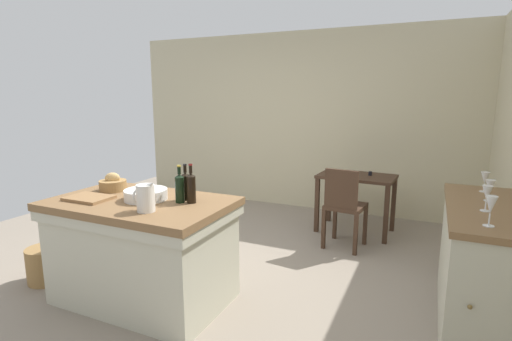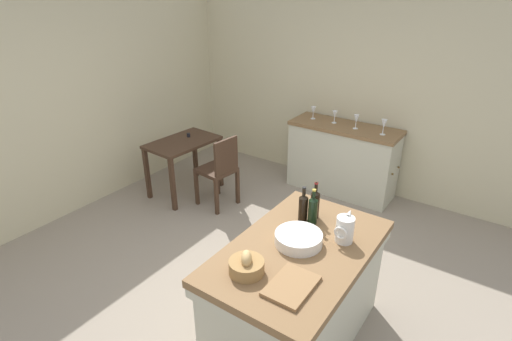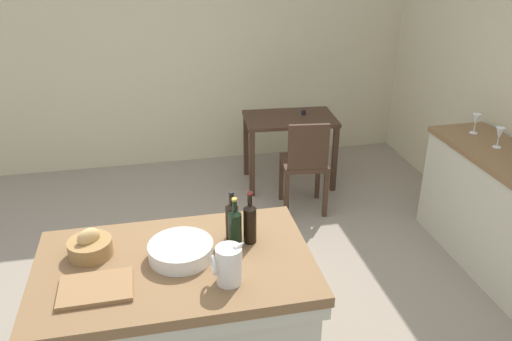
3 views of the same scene
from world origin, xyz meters
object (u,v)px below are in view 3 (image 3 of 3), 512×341
at_px(wine_bottle_dark, 250,222).
at_px(island_table, 180,320).
at_px(wine_bottle_amber, 232,220).
at_px(wine_bottle_green, 235,227).
at_px(wash_bowl, 181,251).
at_px(bread_basket, 90,246).
at_px(wooden_chair, 305,163).
at_px(side_cabinet, 495,210).
at_px(wine_glass_right, 476,120).
at_px(cutting_board, 96,288).
at_px(wine_glass_middle, 500,134).
at_px(pitcher, 229,265).
at_px(writing_desk, 290,128).

bearing_deg(wine_bottle_dark, island_table, -166.02).
xyz_separation_m(wine_bottle_amber, wine_bottle_green, (0.00, -0.08, 0.00)).
xyz_separation_m(wash_bowl, bread_basket, (-0.47, 0.12, 0.01)).
xyz_separation_m(wooden_chair, wash_bowl, (-1.23, -1.76, 0.40)).
xyz_separation_m(side_cabinet, wine_glass_right, (0.02, 0.47, 0.57)).
relative_size(side_cabinet, bread_basket, 6.06).
height_order(cutting_board, wine_bottle_green, wine_bottle_green).
distance_m(wine_bottle_dark, wine_glass_right, 2.36).
bearing_deg(island_table, wooden_chair, 54.71).
xyz_separation_m(wooden_chair, wine_glass_middle, (1.24, -0.89, 0.52)).
xyz_separation_m(pitcher, wine_bottle_amber, (0.08, 0.38, 0.02)).
xyz_separation_m(bread_basket, wine_glass_right, (2.94, 1.05, 0.11)).
bearing_deg(wash_bowl, wine_glass_right, 25.38).
height_order(island_table, wine_bottle_dark, wine_bottle_dark).
distance_m(island_table, wine_glass_middle, 2.73).
xyz_separation_m(pitcher, wash_bowl, (-0.21, 0.25, -0.06)).
bearing_deg(bread_basket, cutting_board, -81.74).
xyz_separation_m(pitcher, bread_basket, (-0.68, 0.37, -0.05)).
bearing_deg(cutting_board, writing_desk, 56.84).
distance_m(pitcher, wash_bowl, 0.34).
relative_size(island_table, writing_desk, 1.55).
bearing_deg(wine_glass_right, writing_desk, 135.39).
bearing_deg(wine_bottle_green, wine_glass_middle, 20.75).
bearing_deg(wine_bottle_green, wine_bottle_dark, 17.52).
bearing_deg(bread_basket, wooden_chair, 44.01).
relative_size(pitcher, wash_bowl, 0.70).
height_order(writing_desk, wine_bottle_green, wine_bottle_green).
height_order(wash_bowl, wine_glass_right, wine_glass_right).
height_order(side_cabinet, wine_bottle_dark, wine_bottle_dark).
relative_size(writing_desk, wine_bottle_amber, 3.20).
relative_size(wooden_chair, wine_bottle_amber, 3.13).
height_order(wine_bottle_dark, wine_bottle_green, wine_bottle_dark).
height_order(writing_desk, wine_glass_right, wine_glass_right).
bearing_deg(wine_glass_middle, writing_desk, 129.03).
distance_m(cutting_board, wine_bottle_amber, 0.79).
bearing_deg(wine_glass_middle, wine_glass_right, 90.28).
relative_size(writing_desk, bread_basket, 4.04).
bearing_deg(writing_desk, wine_glass_right, -44.61).
bearing_deg(cutting_board, bread_basket, 98.26).
height_order(pitcher, wine_bottle_dark, wine_bottle_dark).
height_order(island_table, wash_bowl, wash_bowl).
bearing_deg(wine_bottle_green, wooden_chair, 61.44).
height_order(bread_basket, cutting_board, bread_basket).
bearing_deg(wine_bottle_dark, writing_desk, 69.37).
xyz_separation_m(bread_basket, wine_glass_middle, (2.94, 0.75, 0.11)).
bearing_deg(wine_bottle_green, writing_desk, 67.73).
height_order(wooden_chair, wine_bottle_amber, wine_bottle_amber).
xyz_separation_m(wooden_chair, wine_bottle_green, (-0.94, -1.72, 0.48)).
xyz_separation_m(pitcher, wine_bottle_green, (0.08, 0.30, 0.02)).
height_order(writing_desk, pitcher, pitcher).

